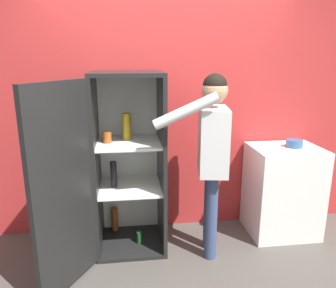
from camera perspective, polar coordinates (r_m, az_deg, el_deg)
ground_plane at (r=2.99m, az=1.83°, el=-22.49°), size 12.00×12.00×0.00m
wall_back at (r=3.39m, az=-0.62°, el=5.70°), size 7.00×0.06×2.55m
refrigerator at (r=3.04m, az=-8.96°, el=-3.95°), size 1.02×1.19×1.69m
person at (r=2.91m, az=7.64°, el=-0.01°), size 0.71×0.57×1.69m
counter at (r=3.65m, az=19.31°, el=-7.67°), size 0.69×0.56×0.94m
bowl at (r=3.53m, az=21.13°, el=0.07°), size 0.16×0.16×0.07m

